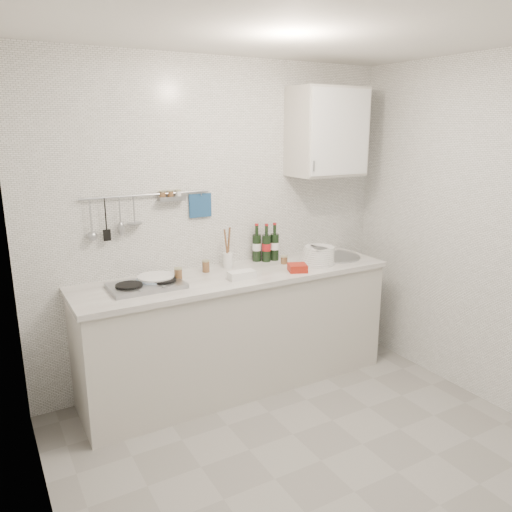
{
  "coord_description": "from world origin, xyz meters",
  "views": [
    {
      "loc": [
        -1.66,
        -2.1,
        2.0
      ],
      "look_at": [
        0.05,
        0.9,
        1.09
      ],
      "focal_mm": 35.0,
      "sensor_mm": 36.0,
      "label": 1
    }
  ],
  "objects_px": {
    "wall_cabinet": "(327,132)",
    "utensil_crock": "(228,258)",
    "plate_stack_sink": "(318,255)",
    "wine_bottles": "(266,242)",
    "plate_stack_hob": "(155,280)"
  },
  "relations": [
    {
      "from": "plate_stack_hob",
      "to": "utensil_crock",
      "type": "distance_m",
      "value": 0.64
    },
    {
      "from": "plate_stack_sink",
      "to": "utensil_crock",
      "type": "xyz_separation_m",
      "value": [
        -0.7,
        0.24,
        0.01
      ]
    },
    {
      "from": "plate_stack_hob",
      "to": "plate_stack_sink",
      "type": "xyz_separation_m",
      "value": [
        1.33,
        -0.13,
        0.03
      ]
    },
    {
      "from": "plate_stack_sink",
      "to": "plate_stack_hob",
      "type": "bearing_deg",
      "value": 174.6
    },
    {
      "from": "wall_cabinet",
      "to": "plate_stack_sink",
      "type": "bearing_deg",
      "value": -136.28
    },
    {
      "from": "wall_cabinet",
      "to": "wine_bottles",
      "type": "height_order",
      "value": "wall_cabinet"
    },
    {
      "from": "plate_stack_sink",
      "to": "wall_cabinet",
      "type": "bearing_deg",
      "value": 43.72
    },
    {
      "from": "utensil_crock",
      "to": "wall_cabinet",
      "type": "bearing_deg",
      "value": -3.79
    },
    {
      "from": "wall_cabinet",
      "to": "plate_stack_hob",
      "type": "relative_size",
      "value": 2.44
    },
    {
      "from": "plate_stack_hob",
      "to": "wall_cabinet",
      "type": "bearing_deg",
      "value": 2.07
    },
    {
      "from": "wall_cabinet",
      "to": "utensil_crock",
      "type": "bearing_deg",
      "value": 176.21
    },
    {
      "from": "plate_stack_sink",
      "to": "wine_bottles",
      "type": "height_order",
      "value": "wine_bottles"
    },
    {
      "from": "wall_cabinet",
      "to": "plate_stack_hob",
      "type": "bearing_deg",
      "value": -177.93
    },
    {
      "from": "wall_cabinet",
      "to": "utensil_crock",
      "type": "height_order",
      "value": "wall_cabinet"
    },
    {
      "from": "plate_stack_sink",
      "to": "wine_bottles",
      "type": "distance_m",
      "value": 0.44
    }
  ]
}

